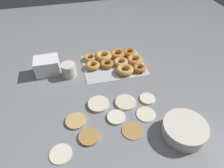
% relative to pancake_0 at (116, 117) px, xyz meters
% --- Properties ---
extents(ground_plane, '(3.00, 3.00, 0.00)m').
position_rel_pancake_0_xyz_m(ground_plane, '(0.04, -0.11, -0.01)').
color(ground_plane, gray).
extents(pancake_0, '(0.09, 0.09, 0.01)m').
position_rel_pancake_0_xyz_m(pancake_0, '(0.00, 0.00, 0.00)').
color(pancake_0, silver).
rests_on(pancake_0, ground_plane).
extents(pancake_1, '(0.11, 0.11, 0.01)m').
position_rel_pancake_0_xyz_m(pancake_1, '(-0.07, -0.09, 0.00)').
color(pancake_1, beige).
rests_on(pancake_1, ground_plane).
extents(pancake_2, '(0.10, 0.10, 0.01)m').
position_rel_pancake_0_xyz_m(pancake_2, '(0.20, -0.03, -0.00)').
color(pancake_2, tan).
rests_on(pancake_2, ground_plane).
extents(pancake_3, '(0.10, 0.10, 0.01)m').
position_rel_pancake_0_xyz_m(pancake_3, '(0.15, 0.08, -0.00)').
color(pancake_3, '#B27F42').
rests_on(pancake_3, ground_plane).
extents(pancake_4, '(0.10, 0.10, 0.01)m').
position_rel_pancake_0_xyz_m(pancake_4, '(-0.06, 0.09, -0.00)').
color(pancake_4, '#B27F42').
rests_on(pancake_4, ground_plane).
extents(pancake_5, '(0.11, 0.11, 0.02)m').
position_rel_pancake_0_xyz_m(pancake_5, '(0.07, -0.11, 0.00)').
color(pancake_5, beige).
rests_on(pancake_5, ground_plane).
extents(pancake_6, '(0.10, 0.10, 0.01)m').
position_rel_pancake_0_xyz_m(pancake_6, '(0.28, 0.13, -0.00)').
color(pancake_6, silver).
rests_on(pancake_6, ground_plane).
extents(pancake_7, '(0.10, 0.10, 0.01)m').
position_rel_pancake_0_xyz_m(pancake_7, '(-0.15, 0.02, -0.00)').
color(pancake_7, beige).
rests_on(pancake_7, ground_plane).
extents(pancake_8, '(0.08, 0.08, 0.01)m').
position_rel_pancake_0_xyz_m(pancake_8, '(-0.20, -0.08, -0.00)').
color(pancake_8, silver).
rests_on(pancake_8, ground_plane).
extents(donut_tray, '(0.40, 0.31, 0.04)m').
position_rel_pancake_0_xyz_m(donut_tray, '(-0.12, -0.45, 0.01)').
color(donut_tray, silver).
rests_on(donut_tray, ground_plane).
extents(batter_bowl, '(0.21, 0.21, 0.07)m').
position_rel_pancake_0_xyz_m(batter_bowl, '(-0.28, 0.17, 0.03)').
color(batter_bowl, silver).
rests_on(batter_bowl, ground_plane).
extents(container_stack, '(0.15, 0.12, 0.10)m').
position_rel_pancake_0_xyz_m(container_stack, '(0.33, -0.46, 0.05)').
color(container_stack, white).
rests_on(container_stack, ground_plane).
extents(paper_cup, '(0.09, 0.09, 0.08)m').
position_rel_pancake_0_xyz_m(paper_cup, '(0.20, -0.40, 0.04)').
color(paper_cup, beige).
rests_on(paper_cup, ground_plane).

